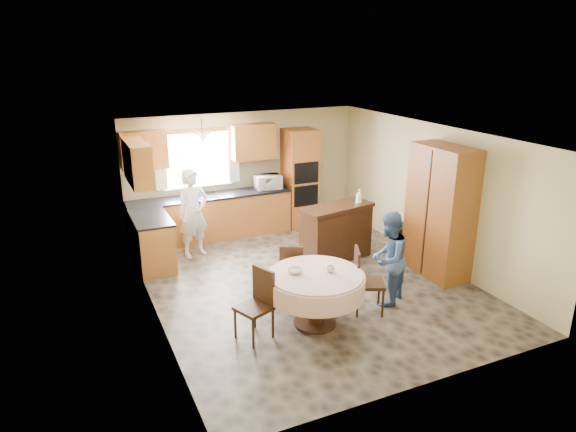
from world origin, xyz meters
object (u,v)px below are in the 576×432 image
(sideboard, at_px, (336,234))
(dining_table, at_px, (315,285))
(oven_tower, at_px, (300,178))
(cupboard, at_px, (440,212))
(chair_right, at_px, (364,278))
(person_dining, at_px, (388,259))
(chair_left, at_px, (258,300))
(person_sink, at_px, (193,213))
(chair_back, at_px, (291,268))

(sideboard, height_order, dining_table, sideboard)
(oven_tower, xyz_separation_m, sideboard, (-0.21, -1.99, -0.57))
(sideboard, bearing_deg, oven_tower, 73.02)
(cupboard, relative_size, chair_right, 2.26)
(cupboard, xyz_separation_m, person_dining, (-1.42, -0.56, -0.39))
(chair_left, bearing_deg, sideboard, 107.76)
(person_sink, bearing_deg, sideboard, -44.06)
(chair_left, distance_m, person_dining, 2.15)
(cupboard, relative_size, chair_back, 2.52)
(chair_back, bearing_deg, cupboard, -159.93)
(oven_tower, relative_size, chair_back, 2.38)
(sideboard, distance_m, chair_right, 1.99)
(chair_back, height_order, person_sink, person_sink)
(oven_tower, relative_size, dining_table, 1.53)
(sideboard, distance_m, person_dining, 1.83)
(chair_right, bearing_deg, person_dining, -54.81)
(chair_left, height_order, chair_back, chair_left)
(oven_tower, bearing_deg, sideboard, -96.10)
(chair_left, xyz_separation_m, chair_back, (0.89, 0.86, -0.04))
(oven_tower, distance_m, chair_left, 4.64)
(cupboard, xyz_separation_m, chair_right, (-1.89, -0.64, -0.57))
(oven_tower, distance_m, chair_right, 4.01)
(sideboard, bearing_deg, person_dining, -105.21)
(chair_right, distance_m, person_sink, 3.60)
(dining_table, bearing_deg, person_sink, 105.77)
(oven_tower, relative_size, cupboard, 0.94)
(chair_left, bearing_deg, oven_tower, 125.44)
(chair_back, xyz_separation_m, person_dining, (1.25, -0.78, 0.24))
(cupboard, height_order, chair_left, cupboard)
(sideboard, xyz_separation_m, chair_back, (-1.39, -1.03, 0.00))
(cupboard, height_order, person_sink, cupboard)
(chair_left, bearing_deg, chair_right, 67.87)
(chair_left, bearing_deg, chair_back, 112.04)
(chair_left, distance_m, chair_right, 1.67)
(dining_table, height_order, chair_right, chair_right)
(chair_back, relative_size, person_sink, 0.53)
(chair_right, bearing_deg, dining_table, 117.75)
(cupboard, relative_size, chair_left, 2.31)
(oven_tower, xyz_separation_m, dining_table, (-1.65, -3.93, -0.45))
(sideboard, relative_size, chair_left, 1.41)
(oven_tower, height_order, person_sink, oven_tower)
(chair_left, bearing_deg, person_dining, 70.20)
(person_sink, bearing_deg, cupboard, -50.57)
(chair_left, relative_size, person_dining, 0.66)
(person_dining, bearing_deg, chair_left, -34.41)
(oven_tower, bearing_deg, person_sink, -163.77)
(cupboard, distance_m, dining_table, 2.85)
(cupboard, xyz_separation_m, chair_left, (-3.56, -0.63, -0.59))
(chair_back, xyz_separation_m, person_sink, (-0.95, 2.28, 0.34))
(cupboard, relative_size, person_dining, 1.53)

